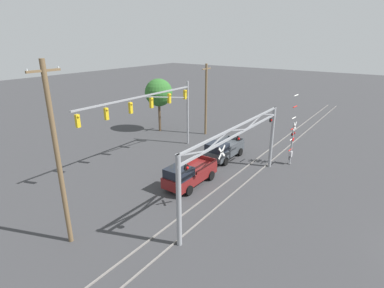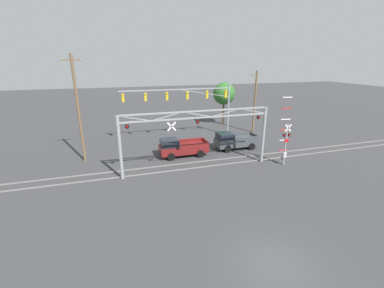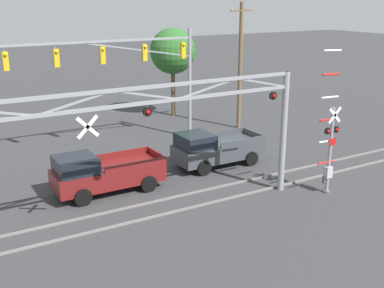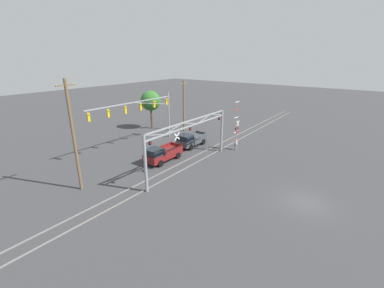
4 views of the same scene
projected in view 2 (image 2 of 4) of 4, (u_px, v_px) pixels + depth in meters
name	position (u px, v px, depth m)	size (l,w,h in m)	color
ground_plane	(275.00, 266.00, 13.40)	(200.00, 200.00, 0.00)	#38383A
rail_track_near	(196.00, 168.00, 25.52)	(80.00, 0.08, 0.10)	gray
rail_track_far	(192.00, 163.00, 26.83)	(80.00, 0.08, 0.10)	gray
crossing_gantry	(197.00, 131.00, 24.06)	(14.59, 0.31, 5.86)	gray
crossing_signal_mast	(285.00, 143.00, 25.74)	(1.37, 0.35, 6.96)	gray
traffic_signal_span	(196.00, 99.00, 33.96)	(14.71, 0.39, 7.29)	gray
pickup_truck_lead	(181.00, 147.00, 28.54)	(5.33, 2.32, 2.04)	maroon
pickup_truck_following	(234.00, 141.00, 30.93)	(5.07, 2.32, 2.04)	#3D4247
utility_pole_left	(78.00, 109.00, 25.69)	(1.80, 0.28, 10.86)	brown
utility_pole_right	(255.00, 101.00, 37.02)	(1.80, 0.28, 8.88)	brown
background_tree_beyond_span	(224.00, 94.00, 41.46)	(3.56, 3.56, 6.92)	brown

